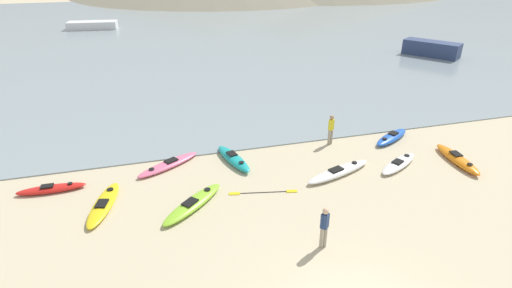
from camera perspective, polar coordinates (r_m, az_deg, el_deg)
bay_water at (r=52.99m, az=-10.93°, el=15.86°), size 160.00×70.00×0.06m
kayak_on_sand_0 at (r=17.87m, az=11.73°, el=-3.87°), size 3.57×1.79×0.34m
kayak_on_sand_1 at (r=15.62m, az=-8.98°, el=-8.39°), size 2.90×2.79×0.33m
kayak_on_sand_2 at (r=18.55m, az=-12.40°, el=-2.86°), size 3.10×2.26×0.29m
kayak_on_sand_3 at (r=20.69m, az=26.80°, el=-1.91°), size 0.97×3.13×0.40m
kayak_on_sand_4 at (r=16.50m, az=-20.93°, el=-8.03°), size 1.49×3.18×0.29m
kayak_on_sand_5 at (r=18.55m, az=-3.26°, el=-2.07°), size 1.35×2.99×0.39m
kayak_on_sand_6 at (r=18.33m, az=-27.20°, el=-5.71°), size 2.65×0.56×0.31m
kayak_on_sand_7 at (r=21.83m, az=18.81°, el=0.95°), size 2.77×1.99×0.37m
kayak_on_sand_8 at (r=19.30m, az=19.72°, el=-2.64°), size 2.76×1.98×0.31m
person_near_foreground at (r=13.31m, az=9.75°, el=-11.38°), size 0.31×0.27×1.54m
person_near_waterline at (r=20.27m, az=10.67°, el=2.28°), size 0.32×0.28×1.56m
moored_boat_0 at (r=41.13m, az=23.77°, el=12.37°), size 4.19×4.98×1.34m
moored_boat_1 at (r=55.57m, az=-22.32°, el=15.43°), size 6.02×2.74×0.92m
loose_paddle at (r=16.32m, az=1.04°, el=-6.92°), size 2.76×0.72×0.03m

